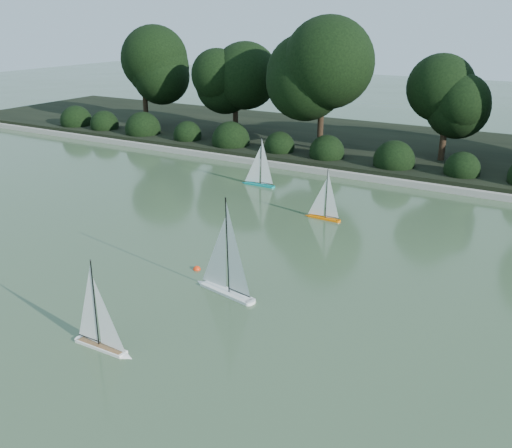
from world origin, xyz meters
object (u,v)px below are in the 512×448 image
Objects in this scene: sailboat_white_a at (222,276)px; sailboat_orange at (321,210)px; race_buoy at (197,269)px; sailboat_teal at (257,177)px; sailboat_white_b at (104,336)px.

sailboat_orange is (-0.11, 4.47, -0.09)m from sailboat_white_a.
sailboat_teal is at bearing 109.11° from race_buoy.
sailboat_orange reaches higher than race_buoy.
sailboat_white_a is 1.25× the size of sailboat_teal.
sailboat_white_b is (-0.46, -2.44, -0.07)m from sailboat_white_a.
sailboat_orange is 0.87× the size of sailboat_teal.
sailboat_white_a is at bearing -88.65° from sailboat_orange.
race_buoy is at bearing -70.89° from sailboat_teal.
sailboat_teal reaches higher than sailboat_white_b.
sailboat_white_b is at bearing -100.72° from sailboat_white_a.
sailboat_white_a is 6.82m from sailboat_teal.
sailboat_teal is (-2.80, 1.70, 0.03)m from sailboat_orange.
sailboat_teal is at bearing 105.88° from sailboat_white_b.
race_buoy is (-0.85, -3.94, -0.21)m from sailboat_orange.
sailboat_white_b is 0.98× the size of sailboat_teal.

